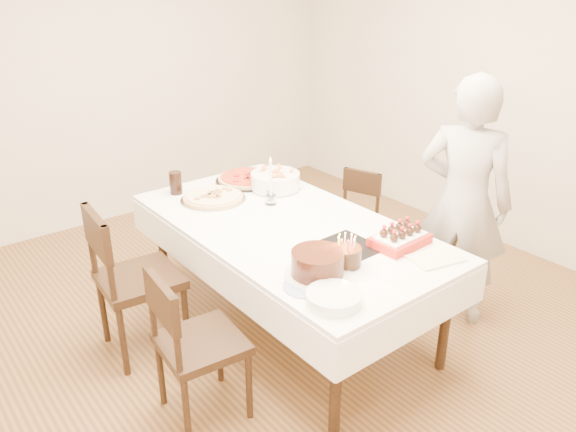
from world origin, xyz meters
TOP-DOWN VIEW (x-y plane):
  - floor at (0.00, 0.00)m, footprint 5.00×5.00m
  - wall_back at (0.00, 2.50)m, footprint 4.50×0.04m
  - wall_right at (2.25, 0.00)m, footprint 0.04×5.00m
  - dining_table at (-0.01, 0.03)m, footprint 1.22×2.18m
  - chair_right_savory at (0.91, 0.39)m, footprint 0.50×0.50m
  - chair_left_savory at (-0.88, 0.40)m, footprint 0.55×0.55m
  - chair_left_dessert at (-0.88, -0.33)m, footprint 0.50×0.50m
  - person at (0.98, -0.56)m, footprint 0.61×0.72m
  - pizza_white at (-0.17, 0.67)m, footprint 0.56×0.56m
  - pizza_pepperoni at (0.23, 0.84)m, footprint 0.64×0.64m
  - red_placemat at (0.38, 0.63)m, footprint 0.35×0.35m
  - pasta_bowl at (0.30, 0.58)m, footprint 0.44×0.44m
  - taper_candle at (0.10, 0.37)m, footprint 0.09×0.09m
  - shaker_pair at (0.16, 0.43)m, footprint 0.08×0.08m
  - cola_glass at (-0.31, 0.95)m, footprint 0.12×0.12m
  - layer_cake at (-0.29, -0.57)m, footprint 0.37×0.37m
  - cake_board at (0.05, -0.43)m, footprint 0.34×0.34m
  - birthday_cake at (-0.09, -0.58)m, footprint 0.19×0.19m
  - strawberry_box at (0.32, -0.60)m, footprint 0.34×0.24m
  - box_lid at (0.34, -0.84)m, footprint 0.33×0.25m
  - plate_stack at (-0.40, -0.82)m, footprint 0.35×0.35m
  - china_plate at (-0.41, -0.62)m, footprint 0.31×0.31m

SIDE VIEW (x-z plane):
  - floor at x=0.00m, z-range 0.00..0.00m
  - dining_table at x=-0.01m, z-range 0.00..0.75m
  - chair_right_savory at x=0.91m, z-range 0.00..0.77m
  - chair_left_dessert at x=-0.88m, z-range 0.00..0.89m
  - chair_left_savory at x=-0.88m, z-range 0.00..0.99m
  - red_placemat at x=0.38m, z-range 0.75..0.75m
  - cake_board at x=0.05m, z-range 0.74..0.76m
  - box_lid at x=0.34m, z-range 0.74..0.76m
  - china_plate at x=-0.41m, z-range 0.75..0.76m
  - pizza_white at x=-0.17m, z-range 0.75..0.79m
  - pizza_pepperoni at x=0.23m, z-range 0.75..0.79m
  - plate_stack at x=-0.40m, z-range 0.75..0.81m
  - shaker_pair at x=0.16m, z-range 0.75..0.83m
  - strawberry_box at x=0.32m, z-range 0.75..0.83m
  - pasta_bowl at x=0.30m, z-range 0.76..0.87m
  - layer_cake at x=-0.29m, z-range 0.75..0.89m
  - cola_glass at x=-0.31m, z-range 0.75..0.91m
  - person at x=0.98m, z-range 0.00..1.68m
  - birthday_cake at x=-0.09m, z-range 0.76..0.92m
  - taper_candle at x=0.10m, z-range 0.75..1.09m
  - wall_back at x=0.00m, z-range 0.00..2.70m
  - wall_right at x=2.25m, z-range 0.00..2.70m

